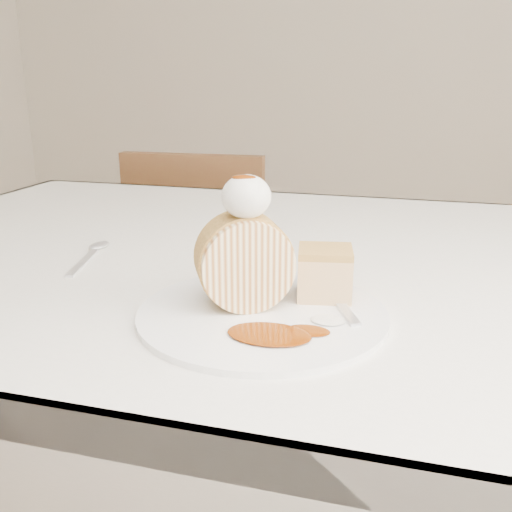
# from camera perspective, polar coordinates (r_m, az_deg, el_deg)

# --- Properties ---
(table) EXTENTS (1.40, 0.90, 0.75)m
(table) POSITION_cam_1_polar(r_m,az_deg,el_deg) (0.87, 2.63, -5.32)
(table) COLOR silver
(table) RESTS_ON ground
(chair_far) EXTENTS (0.40, 0.40, 0.81)m
(chair_far) POSITION_cam_1_polar(r_m,az_deg,el_deg) (1.65, -5.06, -1.46)
(chair_far) COLOR brown
(chair_far) RESTS_ON ground
(plate) EXTENTS (0.31, 0.31, 0.01)m
(plate) POSITION_cam_1_polar(r_m,az_deg,el_deg) (0.62, 0.65, -5.78)
(plate) COLOR white
(plate) RESTS_ON table
(roulade_slice) EXTENTS (0.11, 0.10, 0.10)m
(roulade_slice) POSITION_cam_1_polar(r_m,az_deg,el_deg) (0.62, -1.12, -0.60)
(roulade_slice) COLOR #F9E5AD
(roulade_slice) RESTS_ON plate
(cake_chunk) EXTENTS (0.07, 0.06, 0.05)m
(cake_chunk) POSITION_cam_1_polar(r_m,az_deg,el_deg) (0.65, 6.88, -2.00)
(cake_chunk) COLOR tan
(cake_chunk) RESTS_ON plate
(whipped_cream) EXTENTS (0.05, 0.05, 0.05)m
(whipped_cream) POSITION_cam_1_polar(r_m,az_deg,el_deg) (0.59, -0.98, 5.96)
(whipped_cream) COLOR white
(whipped_cream) RESTS_ON roulade_slice
(caramel_drizzle) EXTENTS (0.03, 0.02, 0.01)m
(caramel_drizzle) POSITION_cam_1_polar(r_m,az_deg,el_deg) (0.59, -1.20, 8.41)
(caramel_drizzle) COLOR #682704
(caramel_drizzle) RESTS_ON whipped_cream
(caramel_pool) EXTENTS (0.09, 0.07, 0.00)m
(caramel_pool) POSITION_cam_1_polar(r_m,az_deg,el_deg) (0.56, 1.32, -7.80)
(caramel_pool) COLOR #682704
(caramel_pool) RESTS_ON plate
(fork) EXTENTS (0.08, 0.16, 0.00)m
(fork) POSITION_cam_1_polar(r_m,az_deg,el_deg) (0.64, 8.42, -4.74)
(fork) COLOR silver
(fork) RESTS_ON plate
(spoon) EXTENTS (0.06, 0.15, 0.00)m
(spoon) POSITION_cam_1_polar(r_m,az_deg,el_deg) (0.83, -16.89, -0.61)
(spoon) COLOR silver
(spoon) RESTS_ON table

